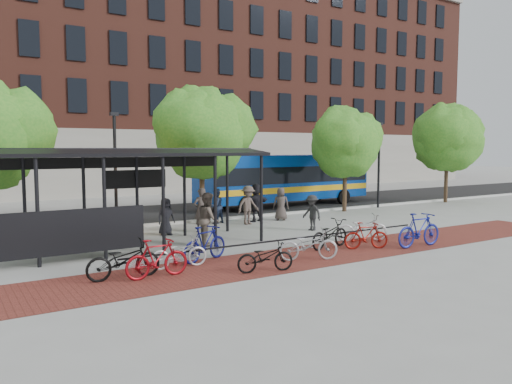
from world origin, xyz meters
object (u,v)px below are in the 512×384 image
lamp_post_right (379,162)px  pedestrian_9 (312,213)px  bike_4 (265,257)px  bike_6 (309,245)px  bike_1 (157,258)px  pedestrian_1 (201,210)px  bus_shelter (118,165)px  pedestrian_6 (281,204)px  tree_b (203,130)px  pedestrian_0 (166,217)px  bike_8 (330,234)px  bike_11 (419,230)px  bike_2 (179,253)px  bike_9 (366,236)px  tree_d (448,135)px  lamp_post_left (115,168)px  bike_3 (205,243)px  bike_10 (362,228)px  pedestrian_8 (208,219)px  pedestrian_2 (216,206)px  tree_c (346,140)px  bike_0 (123,260)px  pedestrian_5 (256,203)px  pedestrian_3 (248,205)px

lamp_post_right → pedestrian_9: bearing=-152.6°
bike_4 → bike_6: bike_6 is taller
bike_1 → pedestrian_1: 7.67m
bus_shelter → pedestrian_6: (9.03, 2.83, -2.18)m
tree_b → pedestrian_0: bearing=-143.7°
pedestrian_1 → bike_8: bearing=113.4°
bus_shelter → bike_11: 11.05m
bike_8 → pedestrian_0: bearing=22.4°
pedestrian_0 → bike_11: bearing=-55.6°
bike_2 → bike_4: bike_2 is taller
bike_8 → bike_9: (0.99, -0.82, -0.03)m
bus_shelter → tree_d: size_ratio=1.62×
lamp_post_left → tree_b: bearing=-3.5°
bike_1 → bike_3: (2.05, 1.14, 0.02)m
bike_6 → pedestrian_0: bearing=39.2°
lamp_post_left → bike_4: 9.99m
bike_10 → lamp_post_left: bearing=66.3°
bike_2 → pedestrian_1: size_ratio=0.93×
tree_d → bike_2: (-22.57, -7.54, -4.01)m
lamp_post_right → pedestrian_8: bearing=-160.1°
pedestrian_1 → bike_11: bearing=126.7°
bike_2 → bike_6: bike_6 is taller
tree_b → bike_4: bearing=-105.9°
pedestrian_2 → lamp_post_left: bearing=-25.7°
bus_shelter → bike_8: 7.91m
bike_6 → pedestrian_2: 8.70m
bike_2 → pedestrian_2: bearing=-31.5°
lamp_post_left → tree_c: bearing=-1.1°
bike_6 → pedestrian_8: bearing=43.7°
pedestrian_8 → bike_0: bearing=147.6°
bike_8 → pedestrian_0: size_ratio=1.27×
bike_6 → lamp_post_right: bearing=-31.8°
lamp_post_right → bike_9: lamp_post_right is taller
tree_d → bike_0: bearing=-162.0°
tree_c → lamp_post_right: size_ratio=1.16×
lamp_post_left → pedestrian_0: lamp_post_left is taller
bike_6 → bike_1: bearing=106.2°
bike_4 → pedestrian_5: bearing=-17.0°
pedestrian_3 → lamp_post_left: bearing=158.0°
bus_shelter → pedestrian_5: 8.57m
pedestrian_2 → bike_6: bearing=62.1°
bike_6 → pedestrian_1: size_ratio=1.02×
lamp_post_left → bike_2: bearing=-93.5°
bike_6 → bike_10: (3.80, 1.49, 0.02)m
bike_10 → tree_c: bearing=-15.9°
tree_c → pedestrian_3: bearing=-169.9°
bike_4 → pedestrian_2: size_ratio=1.02×
lamp_post_right → bike_8: lamp_post_right is taller
tree_d → bike_4: bearing=-155.6°
tree_d → pedestrian_3: bearing=-175.4°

